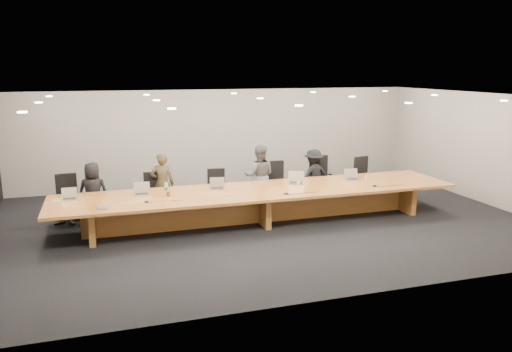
{
  "coord_description": "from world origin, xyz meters",
  "views": [
    {
      "loc": [
        -3.3,
        -10.29,
        3.41
      ],
      "look_at": [
        0.0,
        0.3,
        1.0
      ],
      "focal_mm": 35.0,
      "sensor_mm": 36.0,
      "label": 1
    }
  ],
  "objects_px": {
    "chair_mid_left": "(217,190)",
    "laptop_c": "(217,183)",
    "laptop_e": "(353,174)",
    "chair_right": "(322,179)",
    "laptop_d": "(296,178)",
    "paper_cup_near": "(298,183)",
    "chair_far_right": "(366,177)",
    "mic_center": "(286,193)",
    "person_c": "(259,176)",
    "water_bottle": "(166,189)",
    "chair_far_left": "(67,198)",
    "mic_left": "(147,201)",
    "person_b": "(162,184)",
    "laptop_a": "(69,194)",
    "person_a": "(93,192)",
    "paper_cup_far": "(366,177)",
    "person_d": "(314,176)",
    "amber_mug": "(168,194)",
    "laptop_b": "(142,189)",
    "mic_right": "(375,186)",
    "conference_table": "(260,200)",
    "chair_mid_right": "(277,183)",
    "chair_left": "(153,195)",
    "av_box": "(103,208)"
  },
  "relations": [
    {
      "from": "laptop_e",
      "to": "chair_right",
      "type": "bearing_deg",
      "value": 116.99
    },
    {
      "from": "chair_mid_left",
      "to": "laptop_e",
      "type": "xyz_separation_m",
      "value": [
        3.16,
        -0.93,
        0.37
      ]
    },
    {
      "from": "laptop_b",
      "to": "av_box",
      "type": "bearing_deg",
      "value": -127.37
    },
    {
      "from": "laptop_c",
      "to": "laptop_d",
      "type": "distance_m",
      "value": 1.89
    },
    {
      "from": "person_c",
      "to": "laptop_e",
      "type": "height_order",
      "value": "person_c"
    },
    {
      "from": "chair_far_left",
      "to": "chair_left",
      "type": "bearing_deg",
      "value": -5.38
    },
    {
      "from": "person_b",
      "to": "mic_right",
      "type": "bearing_deg",
      "value": 169.62
    },
    {
      "from": "chair_far_right",
      "to": "mic_center",
      "type": "distance_m",
      "value": 3.42
    },
    {
      "from": "paper_cup_far",
      "to": "mic_right",
      "type": "bearing_deg",
      "value": -105.42
    },
    {
      "from": "chair_mid_left",
      "to": "paper_cup_near",
      "type": "distance_m",
      "value": 2.01
    },
    {
      "from": "amber_mug",
      "to": "mic_left",
      "type": "xyz_separation_m",
      "value": [
        -0.49,
        -0.35,
        -0.03
      ]
    },
    {
      "from": "water_bottle",
      "to": "chair_far_left",
      "type": "bearing_deg",
      "value": 152.98
    },
    {
      "from": "person_d",
      "to": "amber_mug",
      "type": "height_order",
      "value": "person_d"
    },
    {
      "from": "chair_right",
      "to": "laptop_c",
      "type": "bearing_deg",
      "value": -163.83
    },
    {
      "from": "laptop_d",
      "to": "paper_cup_near",
      "type": "height_order",
      "value": "laptop_d"
    },
    {
      "from": "laptop_e",
      "to": "paper_cup_far",
      "type": "relative_size",
      "value": 4.47
    },
    {
      "from": "chair_far_left",
      "to": "laptop_c",
      "type": "distance_m",
      "value": 3.38
    },
    {
      "from": "water_bottle",
      "to": "laptop_b",
      "type": "bearing_deg",
      "value": 166.73
    },
    {
      "from": "conference_table",
      "to": "mic_right",
      "type": "height_order",
      "value": "mic_right"
    },
    {
      "from": "laptop_b",
      "to": "laptop_d",
      "type": "relative_size",
      "value": 0.92
    },
    {
      "from": "mic_left",
      "to": "paper_cup_far",
      "type": "bearing_deg",
      "value": 6.38
    },
    {
      "from": "paper_cup_far",
      "to": "mic_right",
      "type": "distance_m",
      "value": 0.78
    },
    {
      "from": "laptop_e",
      "to": "mic_left",
      "type": "distance_m",
      "value": 5.01
    },
    {
      "from": "laptop_e",
      "to": "paper_cup_near",
      "type": "height_order",
      "value": "laptop_e"
    },
    {
      "from": "laptop_e",
      "to": "mic_left",
      "type": "relative_size",
      "value": 2.92
    },
    {
      "from": "water_bottle",
      "to": "mic_center",
      "type": "distance_m",
      "value": 2.58
    },
    {
      "from": "chair_right",
      "to": "person_b",
      "type": "bearing_deg",
      "value": 179.96
    },
    {
      "from": "laptop_c",
      "to": "chair_far_right",
      "type": "bearing_deg",
      "value": 22.85
    },
    {
      "from": "chair_right",
      "to": "amber_mug",
      "type": "bearing_deg",
      "value": -164.0
    },
    {
      "from": "person_b",
      "to": "laptop_a",
      "type": "xyz_separation_m",
      "value": [
        -2.0,
        -0.84,
        0.12
      ]
    },
    {
      "from": "chair_far_left",
      "to": "paper_cup_far",
      "type": "bearing_deg",
      "value": -10.31
    },
    {
      "from": "laptop_a",
      "to": "mic_center",
      "type": "relative_size",
      "value": 2.32
    },
    {
      "from": "laptop_b",
      "to": "paper_cup_near",
      "type": "distance_m",
      "value": 3.56
    },
    {
      "from": "conference_table",
      "to": "laptop_c",
      "type": "xyz_separation_m",
      "value": [
        -0.9,
        0.34,
        0.36
      ]
    },
    {
      "from": "person_c",
      "to": "mic_center",
      "type": "relative_size",
      "value": 11.92
    },
    {
      "from": "mic_left",
      "to": "chair_right",
      "type": "bearing_deg",
      "value": 18.38
    },
    {
      "from": "chair_far_right",
      "to": "laptop_b",
      "type": "height_order",
      "value": "chair_far_right"
    },
    {
      "from": "person_a",
      "to": "water_bottle",
      "type": "distance_m",
      "value": 1.78
    },
    {
      "from": "chair_far_left",
      "to": "paper_cup_far",
      "type": "height_order",
      "value": "chair_far_left"
    },
    {
      "from": "person_d",
      "to": "laptop_a",
      "type": "distance_m",
      "value": 5.94
    },
    {
      "from": "mic_left",
      "to": "person_a",
      "type": "bearing_deg",
      "value": 125.74
    },
    {
      "from": "chair_mid_left",
      "to": "laptop_c",
      "type": "bearing_deg",
      "value": -95.3
    },
    {
      "from": "laptop_e",
      "to": "paper_cup_near",
      "type": "relative_size",
      "value": 3.92
    },
    {
      "from": "chair_mid_left",
      "to": "mic_center",
      "type": "relative_size",
      "value": 7.8
    },
    {
      "from": "person_a",
      "to": "mic_center",
      "type": "xyz_separation_m",
      "value": [
        3.98,
        -1.68,
        0.08
      ]
    },
    {
      "from": "chair_mid_right",
      "to": "mic_center",
      "type": "relative_size",
      "value": 8.56
    },
    {
      "from": "laptop_b",
      "to": "mic_left",
      "type": "distance_m",
      "value": 0.66
    },
    {
      "from": "person_c",
      "to": "mic_left",
      "type": "xyz_separation_m",
      "value": [
        -2.9,
        -1.57,
        -0.02
      ]
    },
    {
      "from": "person_b",
      "to": "laptop_c",
      "type": "relative_size",
      "value": 4.61
    },
    {
      "from": "person_d",
      "to": "laptop_d",
      "type": "xyz_separation_m",
      "value": [
        -0.87,
        -0.94,
        0.21
      ]
    }
  ]
}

